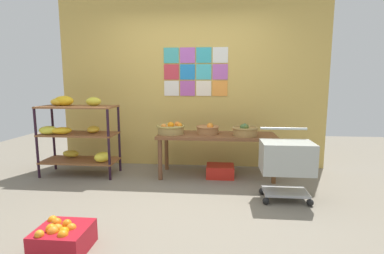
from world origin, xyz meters
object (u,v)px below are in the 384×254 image
(fruit_basket_centre, at_px, (208,129))
(fruit_basket_back_left, at_px, (171,129))
(orange_crate_foreground, at_px, (63,238))
(banana_shelf_unit, at_px, (76,129))
(display_table, at_px, (217,139))
(fruit_basket_back_right, at_px, (245,130))
(produce_crate_under_table, at_px, (220,171))
(shopping_cart, at_px, (287,160))

(fruit_basket_centre, height_order, fruit_basket_back_left, fruit_basket_back_left)
(fruit_basket_back_left, height_order, orange_crate_foreground, fruit_basket_back_left)
(banana_shelf_unit, bearing_deg, display_table, 3.35)
(banana_shelf_unit, relative_size, fruit_basket_back_right, 3.24)
(produce_crate_under_table, bearing_deg, orange_crate_foreground, -122.39)
(fruit_basket_centre, height_order, shopping_cart, shopping_cart)
(display_table, relative_size, orange_crate_foreground, 4.11)
(fruit_basket_back_right, bearing_deg, display_table, 166.82)
(fruit_basket_back_right, xyz_separation_m, produce_crate_under_table, (-0.34, 0.04, -0.62))
(banana_shelf_unit, relative_size, orange_crate_foreground, 2.85)
(banana_shelf_unit, distance_m, orange_crate_foreground, 2.20)
(display_table, bearing_deg, shopping_cart, -45.51)
(display_table, distance_m, fruit_basket_centre, 0.19)
(produce_crate_under_table, bearing_deg, display_table, 139.30)
(display_table, relative_size, produce_crate_under_table, 4.28)
(display_table, relative_size, fruit_basket_back_right, 4.67)
(fruit_basket_centre, height_order, produce_crate_under_table, fruit_basket_centre)
(fruit_basket_back_right, height_order, orange_crate_foreground, fruit_basket_back_right)
(display_table, distance_m, fruit_basket_back_left, 0.68)
(fruit_basket_back_right, xyz_separation_m, shopping_cart, (0.42, -0.74, -0.22))
(display_table, xyz_separation_m, shopping_cart, (0.81, -0.83, -0.07))
(fruit_basket_back_left, distance_m, produce_crate_under_table, 0.95)
(banana_shelf_unit, xyz_separation_m, shopping_cart, (2.88, -0.71, -0.20))
(fruit_basket_back_right, relative_size, produce_crate_under_table, 0.92)
(orange_crate_foreground, relative_size, shopping_cart, 0.50)
(fruit_basket_centre, relative_size, shopping_cart, 0.40)
(banana_shelf_unit, xyz_separation_m, fruit_basket_back_right, (2.46, 0.03, 0.02))
(fruit_basket_back_left, height_order, shopping_cart, shopping_cart)
(display_table, xyz_separation_m, fruit_basket_back_right, (0.40, -0.09, 0.15))
(display_table, height_order, produce_crate_under_table, display_table)
(display_table, distance_m, produce_crate_under_table, 0.47)
(orange_crate_foreground, bearing_deg, fruit_basket_centre, 62.52)
(fruit_basket_back_right, height_order, produce_crate_under_table, fruit_basket_back_right)
(fruit_basket_back_right, distance_m, fruit_basket_back_left, 1.07)
(fruit_basket_back_right, bearing_deg, orange_crate_foreground, -129.32)
(display_table, xyz_separation_m, produce_crate_under_table, (0.06, -0.05, -0.46))
(fruit_basket_back_left, bearing_deg, banana_shelf_unit, -175.78)
(display_table, bearing_deg, orange_crate_foreground, -120.61)
(fruit_basket_centre, xyz_separation_m, shopping_cart, (0.94, -0.87, -0.21))
(fruit_basket_back_right, relative_size, fruit_basket_back_left, 0.90)
(fruit_basket_centre, bearing_deg, banana_shelf_unit, -175.34)
(display_table, height_order, fruit_basket_back_right, fruit_basket_back_right)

